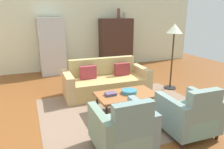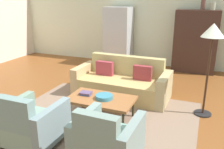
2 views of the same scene
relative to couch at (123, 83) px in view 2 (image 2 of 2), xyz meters
name	(u,v)px [view 2 (image 2 of 2)]	position (x,y,z in m)	size (l,w,h in m)	color
ground_plane	(99,120)	(0.00, -1.27, -0.29)	(11.52, 11.52, 0.00)	brown
wall_back	(153,21)	(0.00, 2.86, 1.11)	(9.60, 0.12, 2.80)	beige
area_rug	(102,116)	(0.00, -1.14, -0.28)	(3.40, 2.60, 0.01)	#836956
couch	(123,83)	(0.00, 0.00, 0.00)	(2.12, 0.96, 0.86)	tan
coffee_table	(101,100)	(0.00, -1.19, 0.08)	(1.20, 0.70, 0.40)	black
armchair_left	(31,125)	(-0.60, -2.35, 0.06)	(0.80, 0.80, 0.88)	#342519
armchair_right	(106,143)	(0.60, -2.35, 0.06)	(0.82, 0.82, 0.88)	#392418
fruit_bowl	(104,97)	(0.07, -1.19, 0.15)	(0.31, 0.31, 0.07)	teal
book_stack	(86,93)	(-0.33, -1.15, 0.14)	(0.22, 0.18, 0.06)	#3A4F95
cabinet	(195,42)	(1.35, 2.51, 0.61)	(1.20, 0.51, 1.80)	#3B241C
vase_tall	(203,3)	(1.45, 2.51, 1.68)	(0.12, 0.12, 0.35)	brown
vase_round	(213,6)	(1.70, 2.51, 1.61)	(0.15, 0.15, 0.21)	#ACAB8C
refrigerator	(118,37)	(-1.00, 2.41, 0.64)	(0.80, 0.73, 1.85)	#B7BABF
floor_lamp	(212,39)	(1.74, -0.33, 1.16)	(0.40, 0.40, 1.72)	black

